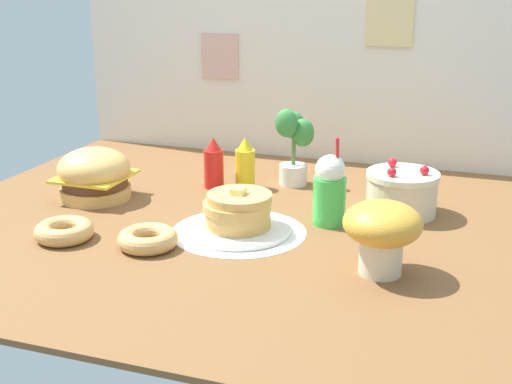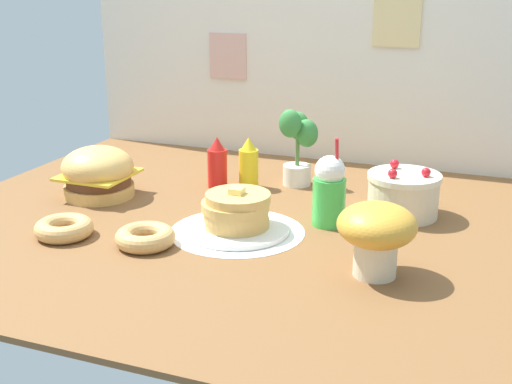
# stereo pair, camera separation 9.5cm
# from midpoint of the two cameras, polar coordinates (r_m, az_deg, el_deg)

# --- Properties ---
(ground_plane) EXTENTS (2.29, 1.99, 0.02)m
(ground_plane) POSITION_cam_midpoint_polar(r_m,az_deg,el_deg) (2.59, -3.54, -2.65)
(ground_plane) COLOR brown
(back_wall) EXTENTS (2.29, 0.04, 0.94)m
(back_wall) POSITION_cam_midpoint_polar(r_m,az_deg,el_deg) (3.39, 2.83, 10.75)
(back_wall) COLOR silver
(back_wall) RESTS_ON ground_plane
(doily_mat) EXTENTS (0.49, 0.49, 0.00)m
(doily_mat) POSITION_cam_midpoint_polar(r_m,az_deg,el_deg) (2.48, -2.56, -3.34)
(doily_mat) COLOR white
(doily_mat) RESTS_ON ground_plane
(burger) EXTENTS (0.30, 0.30, 0.21)m
(burger) POSITION_cam_midpoint_polar(r_m,az_deg,el_deg) (2.90, -14.27, 1.40)
(burger) COLOR #DBA859
(burger) RESTS_ON ground_plane
(pancake_stack) EXTENTS (0.38, 0.38, 0.16)m
(pancake_stack) POSITION_cam_midpoint_polar(r_m,az_deg,el_deg) (2.46, -2.60, -1.94)
(pancake_stack) COLOR white
(pancake_stack) RESTS_ON doily_mat
(layer_cake) EXTENTS (0.28, 0.28, 0.20)m
(layer_cake) POSITION_cam_midpoint_polar(r_m,az_deg,el_deg) (2.69, 11.09, -0.05)
(layer_cake) COLOR beige
(layer_cake) RESTS_ON ground_plane
(ketchup_bottle) EXTENTS (0.09, 0.09, 0.22)m
(ketchup_bottle) POSITION_cam_midpoint_polar(r_m,az_deg,el_deg) (2.96, -4.47, 2.30)
(ketchup_bottle) COLOR red
(ketchup_bottle) RESTS_ON ground_plane
(mustard_bottle) EXTENTS (0.09, 0.09, 0.22)m
(mustard_bottle) POSITION_cam_midpoint_polar(r_m,az_deg,el_deg) (2.95, -1.84, 2.32)
(mustard_bottle) COLOR yellow
(mustard_bottle) RESTS_ON ground_plane
(cream_soda_cup) EXTENTS (0.12, 0.12, 0.34)m
(cream_soda_cup) POSITION_cam_midpoint_polar(r_m,az_deg,el_deg) (2.53, 5.10, 0.15)
(cream_soda_cup) COLOR green
(cream_soda_cup) RESTS_ON ground_plane
(donut_pink_glaze) EXTENTS (0.21, 0.21, 0.06)m
(donut_pink_glaze) POSITION_cam_midpoint_polar(r_m,az_deg,el_deg) (2.51, -16.78, -3.10)
(donut_pink_glaze) COLOR tan
(donut_pink_glaze) RESTS_ON ground_plane
(donut_chocolate) EXTENTS (0.21, 0.21, 0.06)m
(donut_chocolate) POSITION_cam_midpoint_polar(r_m,az_deg,el_deg) (2.37, -10.17, -3.84)
(donut_chocolate) COLOR tan
(donut_chocolate) RESTS_ON ground_plane
(potted_plant) EXTENTS (0.16, 0.13, 0.34)m
(potted_plant) POSITION_cam_midpoint_polar(r_m,az_deg,el_deg) (2.98, 2.27, 4.02)
(potted_plant) COLOR white
(potted_plant) RESTS_ON ground_plane
(mushroom_stool) EXTENTS (0.25, 0.25, 0.24)m
(mushroom_stool) POSITION_cam_midpoint_polar(r_m,az_deg,el_deg) (2.12, 9.24, -3.16)
(mushroom_stool) COLOR beige
(mushroom_stool) RESTS_ON ground_plane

